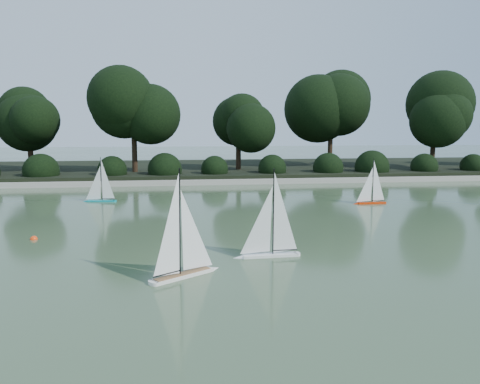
{
  "coord_description": "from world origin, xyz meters",
  "views": [
    {
      "loc": [
        -1.33,
        -7.06,
        2.01
      ],
      "look_at": [
        -0.13,
        2.14,
        0.7
      ],
      "focal_mm": 35.0,
      "sensor_mm": 36.0,
      "label": 1
    }
  ],
  "objects_px": {
    "sailboat_white_a": "(265,242)",
    "sailboat_orange": "(369,196)",
    "sailboat_white_b": "(188,258)",
    "sailboat_teal": "(98,194)",
    "race_buoy": "(34,239)"
  },
  "relations": [
    {
      "from": "sailboat_white_a",
      "to": "sailboat_teal",
      "type": "bearing_deg",
      "value": 120.66
    },
    {
      "from": "sailboat_white_a",
      "to": "sailboat_white_b",
      "type": "distance_m",
      "value": 1.43
    },
    {
      "from": "sailboat_white_b",
      "to": "sailboat_orange",
      "type": "distance_m",
      "value": 7.19
    },
    {
      "from": "sailboat_orange",
      "to": "sailboat_teal",
      "type": "distance_m",
      "value": 7.17
    },
    {
      "from": "sailboat_white_b",
      "to": "race_buoy",
      "type": "distance_m",
      "value": 3.63
    },
    {
      "from": "sailboat_white_a",
      "to": "sailboat_orange",
      "type": "height_order",
      "value": "sailboat_white_a"
    },
    {
      "from": "sailboat_teal",
      "to": "sailboat_white_a",
      "type": "bearing_deg",
      "value": -59.34
    },
    {
      "from": "sailboat_white_b",
      "to": "sailboat_orange",
      "type": "xyz_separation_m",
      "value": [
        4.79,
        5.36,
        -0.04
      ]
    },
    {
      "from": "sailboat_white_b",
      "to": "sailboat_white_a",
      "type": "bearing_deg",
      "value": 32.75
    },
    {
      "from": "sailboat_white_b",
      "to": "race_buoy",
      "type": "relative_size",
      "value": 12.1
    },
    {
      "from": "sailboat_teal",
      "to": "race_buoy",
      "type": "bearing_deg",
      "value": -95.84
    },
    {
      "from": "sailboat_white_b",
      "to": "sailboat_teal",
      "type": "height_order",
      "value": "sailboat_white_b"
    },
    {
      "from": "sailboat_white_a",
      "to": "race_buoy",
      "type": "distance_m",
      "value": 4.24
    },
    {
      "from": "sailboat_orange",
      "to": "sailboat_teal",
      "type": "bearing_deg",
      "value": 169.81
    },
    {
      "from": "sailboat_white_a",
      "to": "sailboat_orange",
      "type": "xyz_separation_m",
      "value": [
        3.59,
        4.58,
        -0.03
      ]
    }
  ]
}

